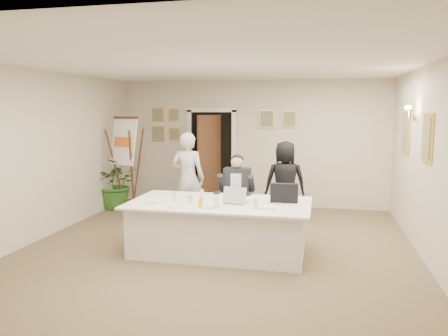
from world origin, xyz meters
name	(u,v)px	position (x,y,z in m)	size (l,w,h in m)	color
floor	(214,253)	(0.00, 0.00, 0.00)	(7.00, 7.00, 0.00)	brown
ceiling	(214,63)	(0.00, 0.00, 2.80)	(6.00, 7.00, 0.02)	white
wall_back	(251,144)	(0.00, 3.50, 1.40)	(6.00, 0.10, 2.80)	beige
wall_front	(94,217)	(0.00, -3.50, 1.40)	(6.00, 0.10, 2.80)	beige
wall_left	(34,156)	(-3.00, 0.00, 1.40)	(0.10, 7.00, 2.80)	beige
wall_right	(435,166)	(3.00, 0.00, 1.40)	(0.10, 7.00, 2.80)	beige
doorway	(211,159)	(-0.88, 3.32, 1.04)	(1.14, 0.86, 2.20)	black
pictures_back_wall	(216,123)	(-0.80, 3.47, 1.85)	(3.40, 0.06, 0.80)	#E2B94D
pictures_right_wall	(415,135)	(2.97, 1.20, 1.75)	(0.06, 2.20, 0.80)	#E2B94D
wall_sconce	(411,113)	(2.90, 1.20, 2.10)	(0.20, 0.30, 0.24)	#BB873C
conference_table	(219,227)	(0.07, 0.05, 0.39)	(2.69, 1.44, 0.78)	white
seated_man	(237,195)	(0.14, 1.04, 0.71)	(0.60, 0.64, 1.41)	black
flip_chart	(128,169)	(-2.45, 2.34, 0.91)	(0.71, 0.56, 1.97)	#382012
standing_man	(188,178)	(-0.90, 1.60, 0.87)	(0.63, 0.42, 1.74)	silver
standing_woman	(285,182)	(0.89, 2.00, 0.79)	(0.77, 0.50, 1.58)	black
potted_palm	(117,183)	(-2.80, 2.50, 0.56)	(1.01, 0.88, 1.13)	#2A6220
laptop	(236,194)	(0.32, 0.06, 0.91)	(0.35, 0.36, 0.28)	#B7BABC
laptop_bag	(284,193)	(1.01, 0.23, 0.92)	(0.41, 0.11, 0.29)	black
paper_stack	(265,207)	(0.78, -0.21, 0.79)	(0.31, 0.22, 0.03)	white
plate_left	(152,203)	(-0.87, -0.29, 0.78)	(0.24, 0.24, 0.01)	white
plate_mid	(179,206)	(-0.42, -0.40, 0.78)	(0.24, 0.24, 0.01)	white
plate_near	(209,208)	(0.02, -0.39, 0.78)	(0.21, 0.21, 0.01)	white
glass_a	(175,197)	(-0.60, -0.06, 0.84)	(0.06, 0.06, 0.14)	silver
glass_b	(217,203)	(0.12, -0.34, 0.84)	(0.07, 0.07, 0.14)	silver
glass_c	(255,204)	(0.65, -0.27, 0.84)	(0.07, 0.07, 0.14)	silver
glass_d	(202,194)	(-0.26, 0.27, 0.84)	(0.06, 0.06, 0.14)	silver
oj_glass	(200,203)	(-0.11, -0.37, 0.84)	(0.06, 0.06, 0.13)	#F9AA14
steel_jug	(190,200)	(-0.33, -0.14, 0.83)	(0.09, 0.09, 0.11)	silver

